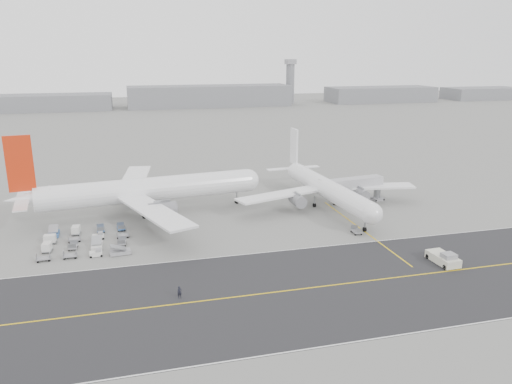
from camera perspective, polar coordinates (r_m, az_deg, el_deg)
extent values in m
plane|color=gray|center=(93.93, -3.46, -6.82)|extent=(700.00, 700.00, 0.00)
cube|color=#28282A|center=(79.14, 2.76, -11.30)|extent=(220.00, 32.00, 0.02)
cube|color=gold|center=(79.14, 2.76, -11.29)|extent=(220.00, 0.30, 0.01)
cube|color=silver|center=(92.94, -0.14, -7.02)|extent=(220.00, 0.25, 0.01)
cube|color=silver|center=(66.23, 6.99, -17.23)|extent=(220.00, 0.25, 0.01)
cube|color=gold|center=(107.59, 11.92, -4.16)|extent=(0.30, 40.00, 0.01)
cylinder|color=slate|center=(369.71, 3.92, 12.23)|extent=(6.00, 6.00, 28.00)
cube|color=#96979C|center=(369.12, 3.97, 14.64)|extent=(7.00, 7.00, 3.50)
cylinder|color=white|center=(116.48, -12.18, 0.28)|extent=(48.66, 10.91, 5.54)
sphere|color=white|center=(122.23, -0.94, 1.36)|extent=(5.43, 5.43, 5.43)
cone|color=white|center=(115.58, -24.67, -0.73)|extent=(9.93, 6.01, 4.99)
cube|color=red|center=(113.90, -25.40, 2.94)|extent=(5.33, 1.09, 11.79)
cube|color=white|center=(110.94, -25.26, -1.37)|extent=(3.63, 9.08, 0.25)
cube|color=white|center=(120.31, -24.98, -0.10)|extent=(3.63, 9.08, 0.25)
cube|color=white|center=(102.66, -11.50, -2.17)|extent=(14.78, 26.92, 0.45)
cube|color=white|center=(130.52, -13.69, 1.52)|extent=(9.34, 27.07, 0.45)
cylinder|color=gray|center=(107.74, -10.64, -2.05)|extent=(6.24, 4.07, 3.44)
cylinder|color=gray|center=(126.77, -12.32, 0.54)|extent=(6.24, 4.07, 3.44)
cylinder|color=black|center=(122.67, -2.22, -1.10)|extent=(1.10, 0.61, 1.05)
cylinder|color=black|center=(114.55, -12.64, -2.71)|extent=(1.10, 0.61, 1.05)
cylinder|color=black|center=(120.84, -13.12, -1.77)|extent=(1.10, 0.61, 1.05)
cylinder|color=gray|center=(122.26, -2.23, -0.45)|extent=(0.36, 0.36, 2.91)
cylinder|color=white|center=(119.38, 8.22, 0.33)|extent=(7.22, 39.67, 4.52)
sphere|color=white|center=(102.90, 13.11, -2.43)|extent=(4.43, 4.43, 4.43)
cone|color=white|center=(137.51, 4.39, 2.63)|extent=(4.59, 7.96, 4.07)
cube|color=white|center=(136.67, 4.37, 5.23)|extent=(0.80, 4.35, 9.62)
cube|color=white|center=(136.68, 2.74, 2.63)|extent=(7.35, 2.65, 0.25)
cube|color=white|center=(139.68, 5.78, 2.85)|extent=(7.35, 2.65, 0.25)
cube|color=white|center=(115.68, 2.71, -0.31)|extent=(22.08, 11.24, 0.45)
cube|color=white|center=(125.99, 12.87, 0.64)|extent=(22.16, 8.52, 0.45)
cylinder|color=gray|center=(115.65, 4.77, -0.94)|extent=(3.13, 4.99, 2.80)
cylinder|color=gray|center=(122.82, 11.81, -0.23)|extent=(3.13, 4.99, 2.80)
cylinder|color=black|center=(106.16, 12.30, -4.18)|extent=(0.57, 1.01, 0.98)
cylinder|color=black|center=(120.62, 6.69, -1.51)|extent=(0.57, 1.01, 0.98)
cylinder|color=black|center=(122.95, 8.98, -1.26)|extent=(0.57, 1.01, 0.98)
cylinder|color=gray|center=(105.77, 12.34, -3.58)|extent=(0.36, 0.36, 2.37)
cube|color=beige|center=(94.53, 20.59, -7.14)|extent=(3.31, 6.40, 1.41)
cube|color=#96979C|center=(93.12, 21.17, -6.84)|extent=(2.31, 2.12, 0.91)
cylinder|color=gray|center=(97.45, 19.20, -6.54)|extent=(0.28, 2.63, 0.16)
cylinder|color=black|center=(92.17, 20.82, -8.02)|extent=(0.45, 0.93, 0.91)
cylinder|color=black|center=(93.74, 22.10, -7.76)|extent=(0.45, 0.93, 0.91)
cylinder|color=black|center=(95.68, 19.06, -6.97)|extent=(0.45, 0.93, 0.91)
cylinder|color=black|center=(97.20, 20.32, -6.74)|extent=(0.45, 0.93, 0.91)
cylinder|color=gray|center=(128.79, 13.68, 0.03)|extent=(1.73, 1.73, 4.32)
cube|color=#96979C|center=(129.27, 13.62, -0.73)|extent=(3.17, 3.17, 0.76)
cube|color=#A2A2A7|center=(123.86, 10.93, 0.92)|extent=(16.44, 5.24, 2.80)
cube|color=#96979C|center=(119.85, 7.81, 0.57)|extent=(1.76, 3.60, 3.24)
cylinder|color=black|center=(130.88, 13.74, -0.56)|extent=(0.41, 0.69, 0.65)
imported|color=black|center=(77.65, -8.73, -11.25)|extent=(0.79, 0.62, 1.92)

